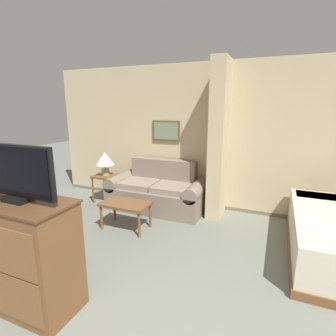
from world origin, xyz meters
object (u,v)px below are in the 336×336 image
object	(u,v)px
couch	(158,192)
tv	(14,173)
coffee_table	(126,206)
tv_dresser	(26,255)
table_lamp	(105,160)

from	to	relation	value
couch	tv	size ratio (longest dim) A/B	2.03
coffee_table	tv_dresser	distance (m)	1.75
couch	table_lamp	bearing A→B (deg)	-175.85
coffee_table	tv_dresser	xyz separation A→B (m)	(0.02, -1.75, 0.16)
table_lamp	tv_dresser	distance (m)	2.83
table_lamp	coffee_table	bearing A→B (deg)	-41.55
coffee_table	tv_dresser	size ratio (longest dim) A/B	0.70
coffee_table	table_lamp	size ratio (longest dim) A/B	1.64
coffee_table	tv_dresser	bearing A→B (deg)	-89.21
table_lamp	tv_dresser	xyz separation A→B (m)	(1.01, -2.62, -0.32)
coffee_table	table_lamp	xyz separation A→B (m)	(-0.99, 0.88, 0.48)
couch	coffee_table	bearing A→B (deg)	-95.60
couch	table_lamp	xyz separation A→B (m)	(-1.08, -0.08, 0.53)
coffee_table	couch	bearing A→B (deg)	84.40
couch	tv_dresser	xyz separation A→B (m)	(-0.07, -2.70, 0.21)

